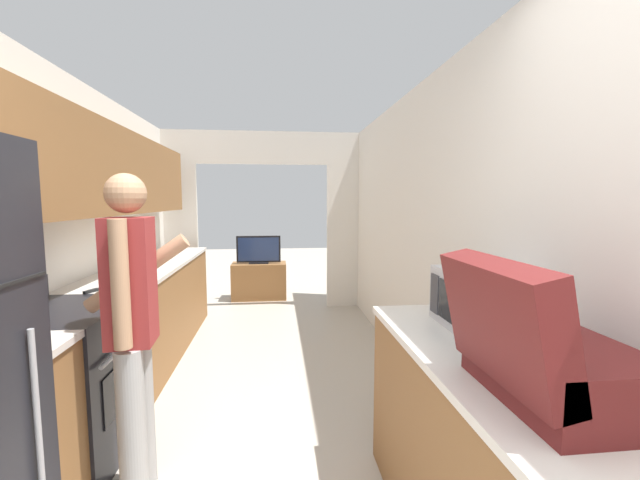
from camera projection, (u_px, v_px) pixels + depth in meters
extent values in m
cube|color=white|center=(8.00, 251.00, 2.31)|extent=(0.06, 7.37, 2.50)
cube|color=brown|center=(108.00, 171.00, 3.24)|extent=(0.32, 3.68, 0.72)
cube|color=white|center=(458.00, 245.00, 2.61)|extent=(0.06, 7.37, 2.50)
cube|color=white|center=(174.00, 238.00, 5.43)|extent=(0.65, 0.06, 2.05)
cube|color=white|center=(349.00, 236.00, 5.70)|extent=(0.65, 0.06, 2.05)
cube|color=white|center=(262.00, 148.00, 5.44)|extent=(3.12, 0.06, 0.45)
cube|color=brown|center=(153.00, 310.00, 3.94)|extent=(0.60, 2.57, 0.89)
cube|color=silver|center=(152.00, 265.00, 3.90)|extent=(0.62, 2.58, 0.03)
cube|color=brown|center=(486.00, 462.00, 1.66)|extent=(0.60, 1.48, 0.89)
cube|color=silver|center=(491.00, 357.00, 1.61)|extent=(0.62, 1.50, 0.03)
cylinder|color=#99999E|center=(38.00, 424.00, 1.42)|extent=(0.02, 0.02, 0.71)
cube|color=black|center=(66.00, 387.00, 2.29)|extent=(0.62, 0.77, 0.92)
cube|color=black|center=(123.00, 384.00, 2.33)|extent=(0.01, 0.52, 0.28)
cylinder|color=#B7B7BC|center=(124.00, 346.00, 2.31)|extent=(0.02, 0.61, 0.02)
cube|color=black|center=(5.00, 299.00, 2.21)|extent=(0.04, 0.77, 0.14)
cylinder|color=#232328|center=(69.00, 318.00, 2.09)|extent=(0.16, 0.16, 0.01)
cylinder|color=#232328|center=(97.00, 302.00, 2.43)|extent=(0.16, 0.16, 0.01)
cylinder|color=#232328|center=(19.00, 320.00, 2.07)|extent=(0.16, 0.16, 0.01)
cylinder|color=#232328|center=(55.00, 303.00, 2.40)|extent=(0.16, 0.16, 0.01)
cylinder|color=#9E9E9E|center=(132.00, 433.00, 1.91)|extent=(0.14, 0.14, 0.84)
cylinder|color=#9E9E9E|center=(141.00, 414.00, 2.08)|extent=(0.14, 0.14, 0.84)
cube|color=maroon|center=(130.00, 281.00, 1.92)|extent=(0.22, 0.22, 0.63)
cylinder|color=tan|center=(120.00, 284.00, 1.78)|extent=(0.09, 0.09, 0.60)
cylinder|color=tan|center=(138.00, 273.00, 2.06)|extent=(0.54, 0.12, 0.41)
sphere|color=tan|center=(125.00, 193.00, 1.88)|extent=(0.19, 0.19, 0.19)
cube|color=#5B1919|center=(557.00, 370.00, 1.23)|extent=(0.37, 0.52, 0.19)
cube|color=#5B1919|center=(501.00, 321.00, 1.19)|extent=(0.18, 0.52, 0.38)
cube|color=#2D2D33|center=(508.00, 303.00, 1.49)|extent=(0.22, 0.02, 0.10)
cube|color=#B7B7BC|center=(481.00, 300.00, 1.90)|extent=(0.33, 0.46, 0.28)
cube|color=black|center=(452.00, 304.00, 1.84)|extent=(0.01, 0.27, 0.19)
cube|color=#38383D|center=(435.00, 294.00, 2.04)|extent=(0.01, 0.09, 0.20)
cube|color=brown|center=(259.00, 281.00, 6.18)|extent=(0.84, 0.42, 0.57)
cube|color=black|center=(259.00, 263.00, 6.11)|extent=(0.30, 0.16, 0.02)
cube|color=black|center=(259.00, 249.00, 6.09)|extent=(0.68, 0.04, 0.41)
cube|color=navy|center=(259.00, 249.00, 6.07)|extent=(0.62, 0.01, 0.36)
cube|color=#B7B7BC|center=(102.00, 287.00, 2.83)|extent=(0.12, 0.22, 0.00)
cube|color=black|center=(91.00, 291.00, 2.66)|extent=(0.06, 0.11, 0.02)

